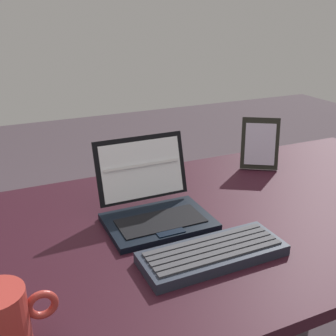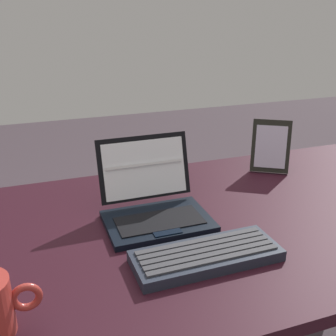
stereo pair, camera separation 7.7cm
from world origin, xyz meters
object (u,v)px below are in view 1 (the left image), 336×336
at_px(coffee_mug, 1,319).
at_px(photo_frame, 260,144).
at_px(laptop_front, 153,205).
at_px(external_keyboard, 213,253).

bearing_deg(coffee_mug, photo_frame, 29.27).
distance_m(laptop_front, external_keyboard, 0.22).
xyz_separation_m(laptop_front, photo_frame, (0.45, 0.18, 0.05)).
bearing_deg(coffee_mug, external_keyboard, 9.16).
xyz_separation_m(external_keyboard, photo_frame, (0.41, 0.40, 0.07)).
relative_size(external_keyboard, coffee_mug, 2.31).
bearing_deg(external_keyboard, photo_frame, 44.34).
height_order(laptop_front, coffee_mug, laptop_front).
bearing_deg(external_keyboard, laptop_front, 102.43).
relative_size(laptop_front, external_keyboard, 0.81).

